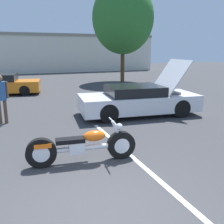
# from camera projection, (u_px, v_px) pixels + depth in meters

# --- Properties ---
(ground_plane) EXTENTS (80.00, 80.00, 0.00)m
(ground_plane) POSITION_uv_depth(u_px,v_px,m) (107.00, 216.00, 4.05)
(ground_plane) COLOR #38383A
(parking_stripe_middle) EXTENTS (0.12, 5.75, 0.01)m
(parking_stripe_middle) POSITION_uv_depth(u_px,v_px,m) (132.00, 156.00, 6.30)
(parking_stripe_middle) COLOR white
(parking_stripe_middle) RESTS_ON ground
(far_building) EXTENTS (32.00, 4.20, 4.40)m
(far_building) POSITION_uv_depth(u_px,v_px,m) (20.00, 52.00, 28.54)
(far_building) COLOR beige
(far_building) RESTS_ON ground
(tree_background) EXTENTS (4.86, 4.86, 7.83)m
(tree_background) POSITION_uv_depth(u_px,v_px,m) (123.00, 18.00, 19.67)
(tree_background) COLOR brown
(tree_background) RESTS_ON ground
(motorcycle) EXTENTS (2.59, 0.72, 0.98)m
(motorcycle) POSITION_uv_depth(u_px,v_px,m) (82.00, 146.00, 5.87)
(motorcycle) COLOR black
(motorcycle) RESTS_ON ground
(show_car_hood_open) EXTENTS (4.97, 2.44, 2.22)m
(show_car_hood_open) POSITION_uv_depth(u_px,v_px,m) (139.00, 100.00, 10.20)
(show_car_hood_open) COLOR silver
(show_car_hood_open) RESTS_ON ground
(parked_car_right_row) EXTENTS (4.49, 2.51, 1.21)m
(parked_car_right_row) POSITION_uv_depth(u_px,v_px,m) (3.00, 85.00, 14.94)
(parked_car_right_row) COLOR orange
(parked_car_right_row) RESTS_ON ground
(spectator_near_motorcycle) EXTENTS (0.52, 0.23, 1.76)m
(spectator_near_motorcycle) POSITION_uv_depth(u_px,v_px,m) (1.00, 95.00, 8.86)
(spectator_near_motorcycle) COLOR brown
(spectator_near_motorcycle) RESTS_ON ground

